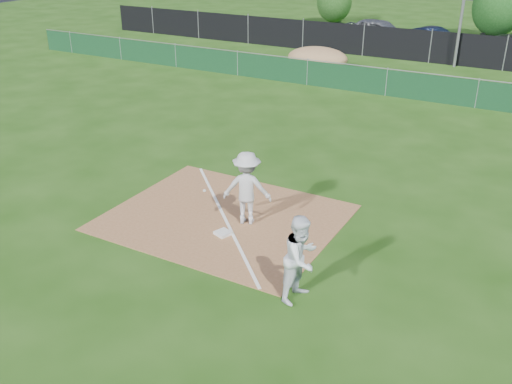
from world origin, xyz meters
The scene contains 14 objects.
ground centered at (0.00, 10.00, 0.00)m, with size 90.00×90.00×0.00m, color #1D440E.
infield_dirt centered at (0.00, 1.00, 0.01)m, with size 6.00×5.00×0.02m, color brown.
foul_line centered at (0.00, 1.00, 0.03)m, with size 0.08×7.00×0.01m, color white.
green_fence centered at (0.00, 15.00, 0.60)m, with size 44.00×0.05×1.20m, color #0E331A.
dirt_mound centered at (-5.00, 18.50, 0.58)m, with size 3.38×2.60×1.17m, color #967048.
black_fence centered at (0.00, 23.00, 0.90)m, with size 46.00×0.04×1.80m, color black.
parking_lot centered at (0.00, 28.00, 0.01)m, with size 46.00×9.00×0.01m, color black.
first_base centered at (0.48, 0.18, 0.06)m, with size 0.36×0.36×0.08m, color silver.
play_at_first centered at (0.67, 1.08, 1.01)m, with size 1.97×1.14×1.98m.
runner centered at (3.35, -1.28, 0.97)m, with size 0.94×0.73×1.93m, color white.
car_left centered at (-4.29, 26.79, 0.85)m, with size 1.97×4.90×1.67m, color #AEB1B6.
car_mid centered at (-0.67, 26.79, 0.69)m, with size 1.44×4.13×1.36m, color black.
tree_left centered at (-10.28, 33.64, 1.69)m, with size 2.77×2.77×3.28m.
tree_mid centered at (1.97, 33.15, 2.11)m, with size 3.46×3.46×4.10m.
Camera 1 is at (7.46, -10.49, 7.20)m, focal length 40.00 mm.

